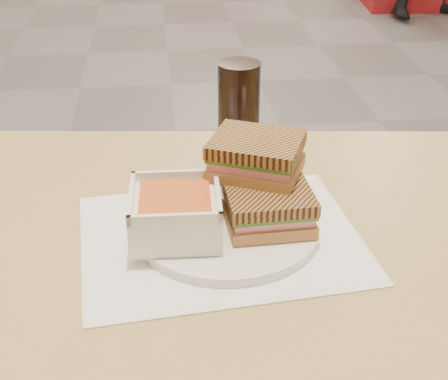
{
  "coord_description": "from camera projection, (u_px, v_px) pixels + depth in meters",
  "views": [
    {
      "loc": [
        -0.07,
        -2.74,
        1.25
      ],
      "look_at": [
        0.01,
        -2.0,
        0.82
      ],
      "focal_mm": 50.71,
      "sensor_mm": 36.0,
      "label": 1
    }
  ],
  "objects": [
    {
      "name": "plate",
      "position": [
        227.0,
        227.0,
        0.9
      ],
      "size": [
        0.26,
        0.26,
        0.01
      ],
      "color": "white",
      "rests_on": "tray_liner"
    },
    {
      "name": "panini_lower",
      "position": [
        269.0,
        208.0,
        0.87
      ],
      "size": [
        0.12,
        0.1,
        0.05
      ],
      "color": "#B88048",
      "rests_on": "plate"
    },
    {
      "name": "tray_liner",
      "position": [
        221.0,
        238.0,
        0.89
      ],
      "size": [
        0.41,
        0.33,
        0.0
      ],
      "color": "white",
      "rests_on": "main_table"
    },
    {
      "name": "soup_bowl",
      "position": [
        176.0,
        214.0,
        0.86
      ],
      "size": [
        0.13,
        0.13,
        0.06
      ],
      "color": "white",
      "rests_on": "plate"
    },
    {
      "name": "cola_glass",
      "position": [
        239.0,
        107.0,
        1.1
      ],
      "size": [
        0.07,
        0.07,
        0.16
      ],
      "color": "black",
      "rests_on": "main_table"
    },
    {
      "name": "panini_upper",
      "position": [
        256.0,
        156.0,
        0.9
      ],
      "size": [
        0.16,
        0.14,
        0.06
      ],
      "color": "#B88048",
      "rests_on": "panini_lower"
    },
    {
      "name": "main_table",
      "position": [
        188.0,
        297.0,
        0.95
      ],
      "size": [
        1.27,
        0.83,
        0.75
      ],
      "color": "#A3874C",
      "rests_on": "ground"
    }
  ]
}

